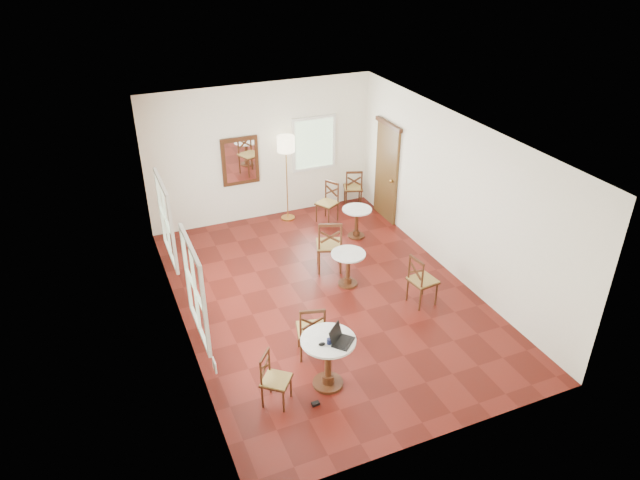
{
  "coord_description": "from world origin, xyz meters",
  "views": [
    {
      "loc": [
        -3.44,
        -7.83,
        5.92
      ],
      "look_at": [
        0.0,
        0.3,
        1.0
      ],
      "focal_mm": 32.6,
      "sensor_mm": 36.0,
      "label": 1
    }
  ],
  "objects_px": {
    "chair_near_a": "(311,330)",
    "chair_back_b": "(328,202)",
    "cafe_table_near": "(328,357)",
    "mouse": "(322,344)",
    "chair_mid_a": "(329,245)",
    "navy_mug": "(329,341)",
    "floor_lamp": "(286,150)",
    "chair_mid_b": "(422,280)",
    "chair_near_b": "(275,379)",
    "laptop": "(340,338)",
    "cafe_table_back": "(357,219)",
    "water_glass": "(331,339)",
    "power_adapter": "(316,404)",
    "chair_back_a": "(353,188)",
    "cafe_table_mid": "(348,265)"
  },
  "relations": [
    {
      "from": "cafe_table_mid",
      "to": "chair_back_a",
      "type": "bearing_deg",
      "value": 62.64
    },
    {
      "from": "mouse",
      "to": "water_glass",
      "type": "xyz_separation_m",
      "value": [
        0.14,
        -0.0,
        0.04
      ]
    },
    {
      "from": "chair_back_b",
      "to": "mouse",
      "type": "bearing_deg",
      "value": -54.15
    },
    {
      "from": "cafe_table_back",
      "to": "mouse",
      "type": "relative_size",
      "value": 6.36
    },
    {
      "from": "chair_mid_b",
      "to": "laptop",
      "type": "bearing_deg",
      "value": 114.42
    },
    {
      "from": "chair_back_b",
      "to": "chair_mid_b",
      "type": "bearing_deg",
      "value": -25.99
    },
    {
      "from": "cafe_table_near",
      "to": "mouse",
      "type": "bearing_deg",
      "value": -148.73
    },
    {
      "from": "chair_mid_b",
      "to": "water_glass",
      "type": "height_order",
      "value": "chair_mid_b"
    },
    {
      "from": "laptop",
      "to": "power_adapter",
      "type": "height_order",
      "value": "laptop"
    },
    {
      "from": "cafe_table_near",
      "to": "chair_mid_a",
      "type": "relative_size",
      "value": 0.77
    },
    {
      "from": "chair_near_a",
      "to": "chair_back_b",
      "type": "relative_size",
      "value": 1.06
    },
    {
      "from": "floor_lamp",
      "to": "chair_mid_b",
      "type": "bearing_deg",
      "value": -75.81
    },
    {
      "from": "chair_near_a",
      "to": "chair_mid_b",
      "type": "relative_size",
      "value": 1.01
    },
    {
      "from": "floor_lamp",
      "to": "mouse",
      "type": "height_order",
      "value": "floor_lamp"
    },
    {
      "from": "chair_mid_b",
      "to": "mouse",
      "type": "relative_size",
      "value": 9.22
    },
    {
      "from": "chair_near_b",
      "to": "floor_lamp",
      "type": "xyz_separation_m",
      "value": [
        2.1,
        5.22,
        1.22
      ]
    },
    {
      "from": "chair_near_b",
      "to": "laptop",
      "type": "relative_size",
      "value": 1.95
    },
    {
      "from": "chair_mid_a",
      "to": "chair_mid_b",
      "type": "bearing_deg",
      "value": 141.57
    },
    {
      "from": "navy_mug",
      "to": "cafe_table_near",
      "type": "bearing_deg",
      "value": 75.52
    },
    {
      "from": "chair_back_b",
      "to": "water_glass",
      "type": "relative_size",
      "value": 7.79
    },
    {
      "from": "chair_mid_b",
      "to": "power_adapter",
      "type": "bearing_deg",
      "value": 113.17
    },
    {
      "from": "chair_mid_a",
      "to": "power_adapter",
      "type": "xyz_separation_m",
      "value": [
        -1.61,
        -3.18,
        -0.51
      ]
    },
    {
      "from": "cafe_table_mid",
      "to": "water_glass",
      "type": "bearing_deg",
      "value": -120.5
    },
    {
      "from": "mouse",
      "to": "cafe_table_back",
      "type": "bearing_deg",
      "value": 72.63
    },
    {
      "from": "chair_near_b",
      "to": "water_glass",
      "type": "height_order",
      "value": "water_glass"
    },
    {
      "from": "floor_lamp",
      "to": "navy_mug",
      "type": "height_order",
      "value": "floor_lamp"
    },
    {
      "from": "chair_back_a",
      "to": "navy_mug",
      "type": "xyz_separation_m",
      "value": [
        -2.95,
        -5.32,
        0.41
      ]
    },
    {
      "from": "chair_mid_b",
      "to": "cafe_table_mid",
      "type": "bearing_deg",
      "value": 34.43
    },
    {
      "from": "chair_mid_b",
      "to": "floor_lamp",
      "type": "relative_size",
      "value": 0.49
    },
    {
      "from": "chair_back_b",
      "to": "power_adapter",
      "type": "relative_size",
      "value": 8.22
    },
    {
      "from": "chair_mid_b",
      "to": "laptop",
      "type": "distance_m",
      "value": 2.58
    },
    {
      "from": "chair_near_b",
      "to": "laptop",
      "type": "bearing_deg",
      "value": -55.53
    },
    {
      "from": "chair_mid_a",
      "to": "chair_back_b",
      "type": "xyz_separation_m",
      "value": [
        0.79,
        1.88,
        -0.09
      ]
    },
    {
      "from": "chair_near_b",
      "to": "water_glass",
      "type": "distance_m",
      "value": 0.94
    },
    {
      "from": "chair_mid_b",
      "to": "floor_lamp",
      "type": "distance_m",
      "value": 4.25
    },
    {
      "from": "chair_near_a",
      "to": "cafe_table_back",
      "type": "bearing_deg",
      "value": -111.04
    },
    {
      "from": "chair_near_a",
      "to": "chair_mid_a",
      "type": "height_order",
      "value": "chair_mid_a"
    },
    {
      "from": "cafe_table_back",
      "to": "floor_lamp",
      "type": "distance_m",
      "value": 2.1
    },
    {
      "from": "chair_near_b",
      "to": "navy_mug",
      "type": "bearing_deg",
      "value": -54.98
    },
    {
      "from": "cafe_table_near",
      "to": "mouse",
      "type": "relative_size",
      "value": 8.07
    },
    {
      "from": "water_glass",
      "to": "power_adapter",
      "type": "height_order",
      "value": "water_glass"
    },
    {
      "from": "navy_mug",
      "to": "mouse",
      "type": "bearing_deg",
      "value": 175.25
    },
    {
      "from": "cafe_table_mid",
      "to": "chair_near_a",
      "type": "xyz_separation_m",
      "value": [
        -1.35,
        -1.56,
        0.06
      ]
    },
    {
      "from": "laptop",
      "to": "water_glass",
      "type": "height_order",
      "value": "laptop"
    },
    {
      "from": "chair_mid_b",
      "to": "laptop",
      "type": "relative_size",
      "value": 2.25
    },
    {
      "from": "cafe_table_near",
      "to": "chair_mid_b",
      "type": "height_order",
      "value": "chair_mid_b"
    },
    {
      "from": "cafe_table_near",
      "to": "floor_lamp",
      "type": "bearing_deg",
      "value": 76.01
    },
    {
      "from": "cafe_table_back",
      "to": "navy_mug",
      "type": "distance_m",
      "value": 4.61
    },
    {
      "from": "floor_lamp",
      "to": "chair_near_a",
      "type": "bearing_deg",
      "value": -105.7
    },
    {
      "from": "floor_lamp",
      "to": "chair_near_b",
      "type": "bearing_deg",
      "value": -111.94
    }
  ]
}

